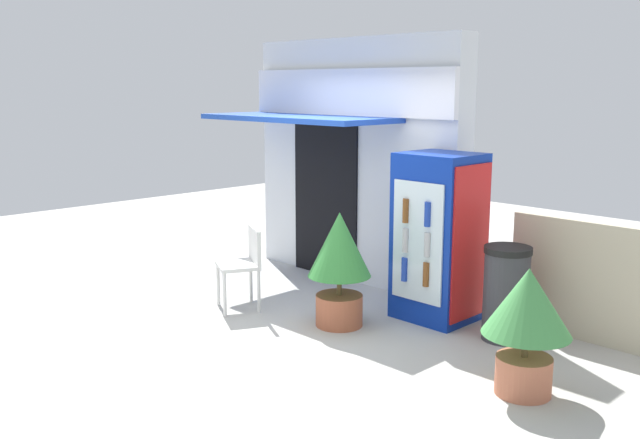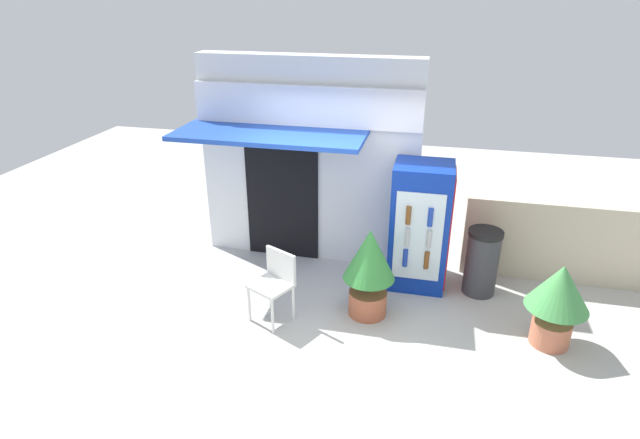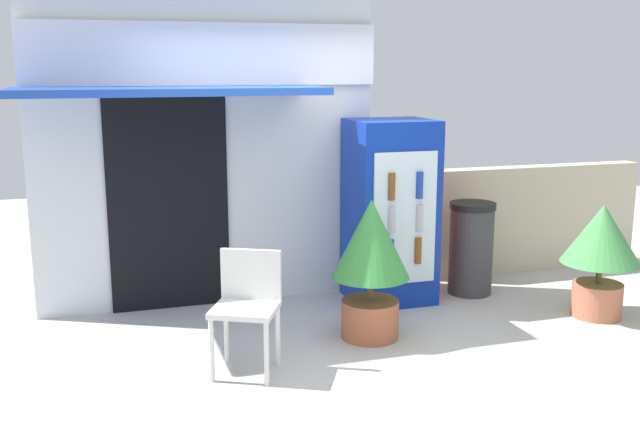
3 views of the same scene
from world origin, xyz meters
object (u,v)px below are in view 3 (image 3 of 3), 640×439
drink_cooler (391,211)px  potted_plant_near_shop (371,256)px  potted_plant_curbside (601,247)px  trash_bin (471,248)px  plastic_chair (248,300)px

drink_cooler → potted_plant_near_shop: (-0.54, -0.89, -0.17)m
potted_plant_curbside → trash_bin: size_ratio=1.12×
plastic_chair → trash_bin: (2.45, 1.17, -0.08)m
drink_cooler → plastic_chair: size_ratio=1.94×
plastic_chair → trash_bin: trash_bin is taller
potted_plant_near_shop → trash_bin: bearing=31.3°
plastic_chair → trash_bin: 2.71m
potted_plant_curbside → drink_cooler: bearing=147.3°
drink_cooler → trash_bin: (0.83, -0.06, -0.40)m
plastic_chair → potted_plant_near_shop: (1.08, 0.33, 0.15)m
potted_plant_near_shop → trash_bin: 1.62m
plastic_chair → potted_plant_curbside: 3.20m
drink_cooler → potted_plant_curbside: drink_cooler is taller
potted_plant_near_shop → potted_plant_curbside: potted_plant_near_shop is taller
potted_plant_near_shop → potted_plant_curbside: bearing=-3.2°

